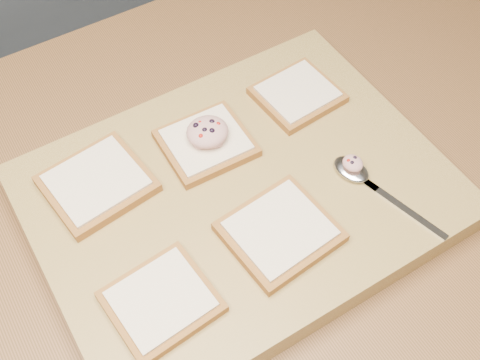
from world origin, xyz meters
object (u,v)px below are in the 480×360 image
Objects in this scene: cutting_board at (240,196)px; spoon at (359,175)px; bread_far_center at (206,143)px; tuna_salad_dollop at (207,132)px.

cutting_board is 3.01× the size of spoon.
tuna_salad_dollop reaches higher than bread_far_center.
spoon is (0.14, -0.07, 0.03)m from cutting_board.
tuna_salad_dollop is at bearing 90.39° from cutting_board.
bread_far_center reaches higher than cutting_board.
spoon is at bearing -46.62° from tuna_salad_dollop.
bread_far_center is 0.21m from spoon.
bread_far_center is at bearing 133.85° from spoon.
cutting_board is 0.09m from bread_far_center.
tuna_salad_dollop is at bearing 133.38° from spoon.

